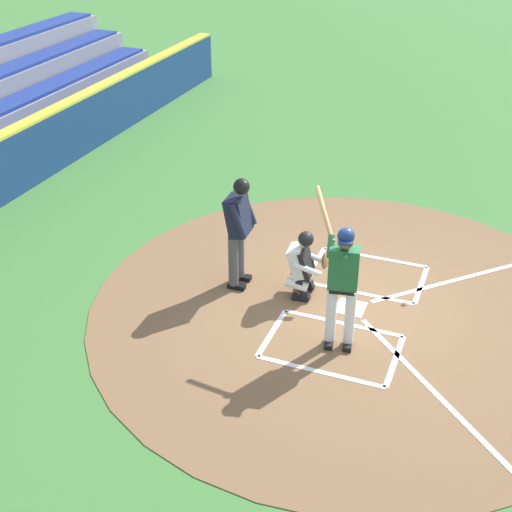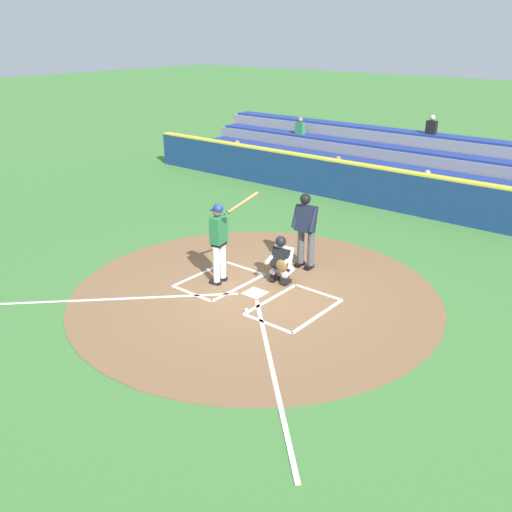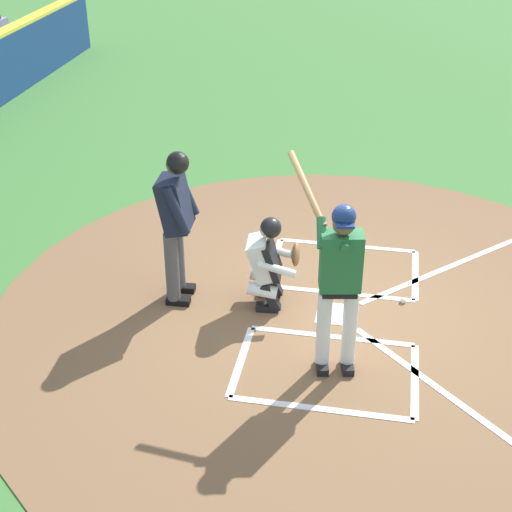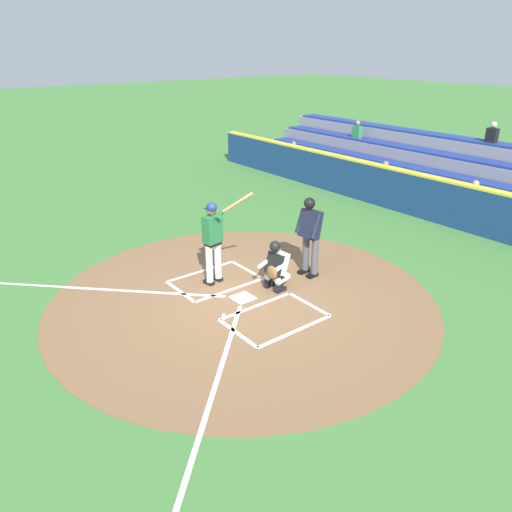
# 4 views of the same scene
# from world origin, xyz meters

# --- Properties ---
(ground_plane) EXTENTS (120.00, 120.00, 0.00)m
(ground_plane) POSITION_xyz_m (0.00, 0.00, 0.00)
(ground_plane) COLOR #427A38
(dirt_circle) EXTENTS (8.00, 8.00, 0.01)m
(dirt_circle) POSITION_xyz_m (0.00, 0.00, 0.01)
(dirt_circle) COLOR brown
(dirt_circle) RESTS_ON ground
(home_plate_and_chalk) EXTENTS (7.93, 4.91, 0.01)m
(home_plate_and_chalk) POSITION_xyz_m (0.00, 0.88, 0.01)
(home_plate_and_chalk) COLOR white
(home_plate_and_chalk) RESTS_ON dirt_circle
(batter) EXTENTS (0.86, 0.85, 2.13)m
(batter) POSITION_xyz_m (0.96, 0.06, 1.10)
(batter) COLOR white
(batter) RESTS_ON ground
(catcher) EXTENTS (0.63, 0.61, 1.13)m
(catcher) POSITION_xyz_m (-0.11, -0.80, 0.59)
(catcher) COLOR black
(catcher) RESTS_ON ground
(plate_umpire) EXTENTS (0.59, 0.43, 1.86)m
(plate_umpire) POSITION_xyz_m (-0.02, -1.85, 1.08)
(plate_umpire) COLOR #4C4C51
(plate_umpire) RESTS_ON ground
(baseball) EXTENTS (0.07, 0.07, 0.07)m
(baseball) POSITION_xyz_m (-0.39, 0.76, 0.04)
(baseball) COLOR white
(baseball) RESTS_ON ground
(backstop_wall) EXTENTS (22.00, 0.36, 1.31)m
(backstop_wall) POSITION_xyz_m (0.00, -7.50, 0.65)
(backstop_wall) COLOR navy
(backstop_wall) RESTS_ON ground
(bleacher_stand) EXTENTS (20.00, 3.40, 2.55)m
(bleacher_stand) POSITION_xyz_m (0.01, -10.20, 0.70)
(bleacher_stand) COLOR gray
(bleacher_stand) RESTS_ON ground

